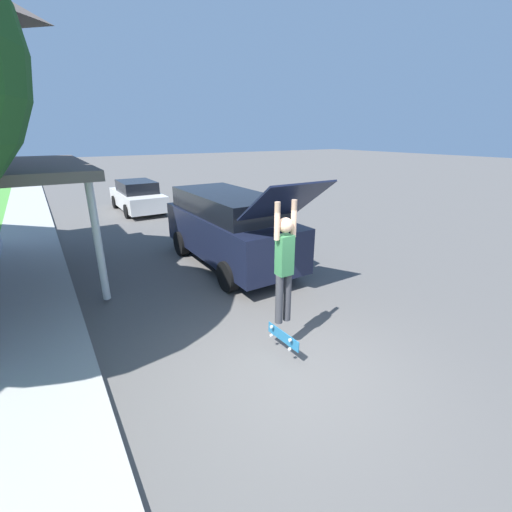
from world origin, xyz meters
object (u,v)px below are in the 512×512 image
Objects in this scene: suv_parked at (229,226)px; car_down_street at (137,196)px; skateboard at (283,337)px; skateboarder at (284,262)px.

car_down_street is (-0.34, 8.86, -0.42)m from suv_parked.
suv_parked is at bearing 72.91° from skateboard.
suv_parked is at bearing -87.81° from car_down_street.
car_down_street is at bearing 85.69° from skateboard.
skateboard is at bearing -107.09° from suv_parked.
skateboarder is 2.60× the size of skateboard.
suv_parked is 4.44m from skateboarder.
skateboarder is at bearing -106.55° from suv_parked.
car_down_street is at bearing 85.99° from skateboarder.
skateboard is at bearing -94.31° from car_down_street.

